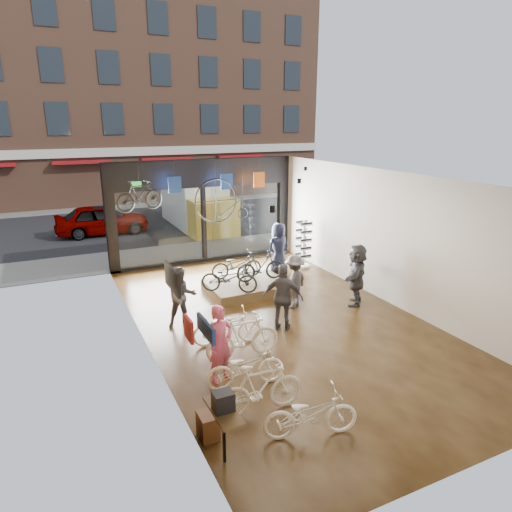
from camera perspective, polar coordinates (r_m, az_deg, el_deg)
ground_plane at (r=12.31m, az=2.92°, el=-8.14°), size 7.00×12.00×0.04m
ceiling at (r=11.25m, az=3.20°, el=9.91°), size 7.00×12.00×0.04m
wall_left at (r=10.50m, az=-14.13°, el=-1.82°), size 0.04×12.00×3.80m
wall_right at (r=13.61m, az=16.23°, el=2.22°), size 0.04×12.00×3.80m
wall_back at (r=7.30m, az=26.49°, el=-11.53°), size 7.00×0.04×3.80m
storefront at (r=17.01m, az=-6.59°, el=5.57°), size 7.00×0.26×3.80m
exit_sign at (r=16.11m, az=-14.78°, el=8.67°), size 0.35×0.06×0.18m
street_road at (r=25.91m, az=-12.96°, el=4.76°), size 30.00×18.00×0.02m
sidewalk_near at (r=18.55m, az=-7.61°, el=0.61°), size 30.00×2.40×0.12m
sidewalk_far at (r=29.75m, az=-14.69°, el=6.28°), size 30.00×2.00×0.12m
opposite_building at (r=31.83m, az=-16.58°, el=19.36°), size 26.00×5.00×14.00m
street_car at (r=22.40m, az=-18.69°, el=4.36°), size 4.15×1.67×1.42m
box_truck at (r=22.26m, az=-7.06°, el=6.50°), size 2.14×6.42×2.53m
floor_bike_0 at (r=8.11m, az=6.84°, el=-18.98°), size 1.72×0.98×0.85m
floor_bike_1 at (r=8.54m, az=0.54°, el=-16.20°), size 1.69×0.56×1.00m
floor_bike_2 at (r=9.32m, az=-1.29°, el=-13.74°), size 1.66×0.76×0.84m
floor_bike_3 at (r=10.26m, az=-1.64°, el=-10.09°), size 1.74×0.52×1.04m
floor_bike_4 at (r=10.93m, az=-3.69°, el=-8.89°), size 1.71×0.89×0.86m
display_platform at (r=14.22m, az=-1.17°, el=-3.88°), size 2.40×1.80×0.30m
display_bike_left at (r=13.27m, az=-3.37°, el=-2.74°), size 1.70×1.39×0.87m
display_bike_mid at (r=14.17m, az=0.56°, el=-1.28°), size 1.60×0.55×0.95m
display_bike_right at (r=14.46m, az=-2.44°, el=-1.12°), size 1.68×0.78×0.85m
customer_0 at (r=9.36m, az=-4.46°, el=-10.86°), size 0.70×0.58×1.64m
customer_1 at (r=11.83m, az=-9.24°, el=-5.09°), size 0.81×0.64×1.60m
customer_2 at (r=11.47m, az=3.42°, el=-5.20°), size 1.06×0.97×1.74m
customer_3 at (r=12.90m, az=4.80°, el=-3.21°), size 1.14×0.96×1.53m
customer_4 at (r=15.74m, az=2.82°, el=0.98°), size 0.95×0.70×1.78m
customer_5 at (r=13.36m, az=12.46°, el=-2.26°), size 1.50×1.59×1.79m
sunglasses_rack at (r=16.43m, az=5.95°, el=1.46°), size 0.52×0.43×1.71m
wall_merch at (r=7.65m, az=-7.27°, el=-13.58°), size 0.40×2.40×2.60m
penny_farthing at (r=15.48m, az=-3.95°, el=6.80°), size 1.86×0.06×1.49m
hung_bike at (r=14.45m, az=-14.35°, el=7.34°), size 1.64×0.95×0.95m
jersey_left at (r=15.71m, az=-10.12°, el=8.76°), size 0.45×0.03×0.55m
jersey_mid at (r=16.30m, az=-3.67°, el=9.26°), size 0.45×0.03×0.55m
jersey_right at (r=16.80m, az=0.39°, el=9.52°), size 0.45×0.03×0.55m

